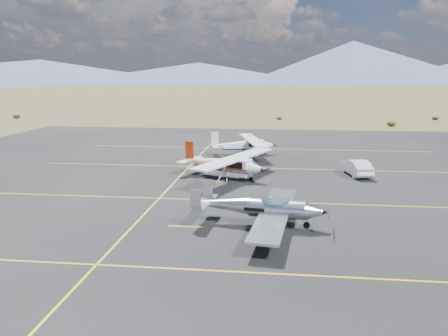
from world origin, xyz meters
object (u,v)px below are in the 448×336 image
(aircraft_cessna, at_px, (223,163))
(aircraft_plain, at_px, (244,145))
(aircraft_low_wing, at_px, (262,208))
(sedan, at_px, (356,167))

(aircraft_cessna, xyz_separation_m, aircraft_plain, (0.93, 10.96, -0.11))
(aircraft_low_wing, bearing_deg, aircraft_plain, 103.59)
(sedan, bearing_deg, aircraft_cessna, 0.22)
(aircraft_low_wing, distance_m, sedan, 15.77)
(aircraft_cessna, relative_size, sedan, 2.55)
(aircraft_cessna, bearing_deg, aircraft_plain, 109.26)
(aircraft_low_wing, bearing_deg, aircraft_cessna, 114.08)
(aircraft_low_wing, distance_m, aircraft_plain, 22.64)
(aircraft_cessna, distance_m, aircraft_plain, 11.00)
(aircraft_cessna, relative_size, aircraft_plain, 1.06)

